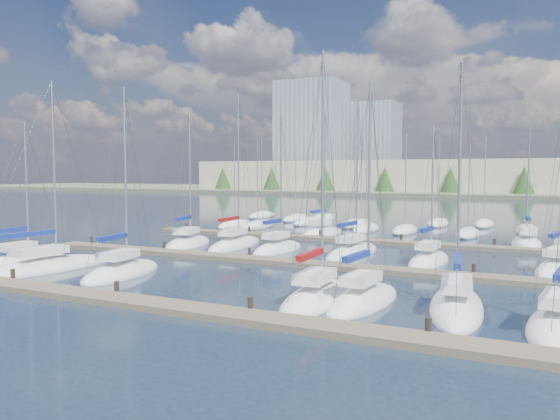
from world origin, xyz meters
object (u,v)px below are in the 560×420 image
at_px(sailboat_c, 122,272).
at_px(sailboat_m, 559,269).
at_px(sailboat_l, 429,261).
at_px(sailboat_q, 527,244).
at_px(sailboat_f, 456,306).
at_px(sailboat_d, 317,298).
at_px(sailboat_i, 235,245).
at_px(sailboat_h, 188,243).
at_px(sailboat_k, 353,252).
at_px(sailboat_e, 363,301).
at_px(sailboat_j, 278,249).
at_px(sailboat_a, 21,262).
at_px(sailboat_o, 322,233).
at_px(sailboat_b, 46,268).

distance_m(sailboat_c, sailboat_m, 28.47).
relative_size(sailboat_l, sailboat_q, 1.01).
bearing_deg(sailboat_c, sailboat_q, 40.30).
bearing_deg(sailboat_f, sailboat_d, -177.17).
relative_size(sailboat_c, sailboat_i, 0.89).
distance_m(sailboat_d, sailboat_f, 6.70).
height_order(sailboat_h, sailboat_k, sailboat_k).
height_order(sailboat_q, sailboat_e, sailboat_e).
height_order(sailboat_h, sailboat_e, sailboat_h).
relative_size(sailboat_q, sailboat_k, 0.82).
distance_m(sailboat_l, sailboat_i, 16.98).
distance_m(sailboat_j, sailboat_a, 19.26).
relative_size(sailboat_h, sailboat_i, 0.89).
relative_size(sailboat_a, sailboat_f, 0.86).
xyz_separation_m(sailboat_c, sailboat_h, (-4.57, 13.34, -0.00)).
bearing_deg(sailboat_a, sailboat_e, 0.73).
distance_m(sailboat_h, sailboat_e, 24.91).
height_order(sailboat_c, sailboat_e, sailboat_c).
bearing_deg(sailboat_e, sailboat_a, -176.41).
bearing_deg(sailboat_k, sailboat_i, -174.12).
bearing_deg(sailboat_q, sailboat_i, -157.69).
bearing_deg(sailboat_a, sailboat_o, 66.63).
height_order(sailboat_j, sailboat_o, sailboat_o).
relative_size(sailboat_l, sailboat_d, 0.80).
relative_size(sailboat_e, sailboat_b, 0.88).
bearing_deg(sailboat_k, sailboat_e, -64.39).
height_order(sailboat_c, sailboat_h, sailboat_c).
distance_m(sailboat_c, sailboat_q, 34.67).
bearing_deg(sailboat_i, sailboat_f, -38.31).
xyz_separation_m(sailboat_l, sailboat_c, (-16.59, -13.11, -0.00)).
bearing_deg(sailboat_a, sailboat_h, 72.88).
distance_m(sailboat_j, sailboat_i, 4.56).
bearing_deg(sailboat_h, sailboat_e, -46.81).
distance_m(sailboat_c, sailboat_f, 20.41).
xyz_separation_m(sailboat_l, sailboat_f, (3.81, -12.82, -0.00)).
bearing_deg(sailboat_d, sailboat_h, 139.35).
xyz_separation_m(sailboat_j, sailboat_m, (20.72, 0.05, -0.01)).
distance_m(sailboat_j, sailboat_b, 17.73).
bearing_deg(sailboat_o, sailboat_j, -78.30).
bearing_deg(sailboat_h, sailboat_i, 1.59).
relative_size(sailboat_l, sailboat_a, 0.98).
height_order(sailboat_k, sailboat_i, sailboat_i).
bearing_deg(sailboat_d, sailboat_j, 120.46).
bearing_deg(sailboat_a, sailboat_f, 2.49).
relative_size(sailboat_j, sailboat_m, 1.11).
bearing_deg(sailboat_j, sailboat_m, 2.10).
bearing_deg(sailboat_f, sailboat_i, 137.62).
bearing_deg(sailboat_m, sailboat_a, -143.89).
distance_m(sailboat_q, sailboat_a, 41.28).
height_order(sailboat_k, sailboat_f, sailboat_k).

